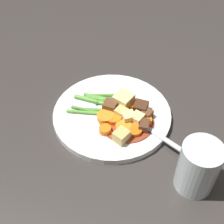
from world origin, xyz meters
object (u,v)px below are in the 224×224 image
meat_chunk_3 (144,126)px  fork (148,128)px  carrot_slice_7 (113,118)px  potato_chunk_2 (128,118)px  dinner_plate (112,114)px  carrot_slice_2 (105,130)px  water_glass (198,167)px  carrot_slice_1 (134,130)px  potato_chunk_3 (121,113)px  carrot_slice_5 (137,116)px  carrot_slice_4 (123,127)px  potato_chunk_1 (121,136)px  carrot_slice_6 (145,121)px  meat_chunk_0 (147,114)px  meat_chunk_2 (112,106)px  meat_chunk_1 (141,108)px  carrot_slice_3 (105,117)px  potato_chunk_0 (122,100)px  potato_chunk_4 (137,119)px  carrot_slice_0 (133,105)px

meat_chunk_3 → fork: meat_chunk_3 is taller
carrot_slice_7 → potato_chunk_2: size_ratio=1.38×
dinner_plate → potato_chunk_2: (0.04, 0.01, 0.02)m
carrot_slice_2 → water_glass: water_glass is taller
carrot_slice_1 → potato_chunk_3: (-0.05, 0.01, 0.00)m
dinner_plate → carrot_slice_5: size_ratio=9.42×
carrot_slice_4 → potato_chunk_1: potato_chunk_1 is taller
carrot_slice_6 → water_glass: water_glass is taller
meat_chunk_0 → meat_chunk_2: meat_chunk_2 is taller
potato_chunk_1 → meat_chunk_3: (0.01, 0.05, -0.00)m
carrot_slice_1 → meat_chunk_1: (-0.04, 0.05, 0.01)m
carrot_slice_3 → potato_chunk_1: 0.06m
potato_chunk_0 → potato_chunk_3: 0.04m
potato_chunk_2 → potato_chunk_4: 0.02m
meat_chunk_1 → fork: 0.05m
potato_chunk_1 → meat_chunk_2: bearing=155.2°
fork → meat_chunk_0: bearing=142.2°
potato_chunk_3 → carrot_slice_1: bearing=-7.8°
dinner_plate → potato_chunk_1: (0.07, -0.03, 0.02)m
carrot_slice_0 → potato_chunk_0: bearing=-145.9°
potato_chunk_2 → potato_chunk_3: bearing=-173.6°
potato_chunk_4 → meat_chunk_1: size_ratio=0.86×
potato_chunk_3 → carrot_slice_6: bearing=29.5°
meat_chunk_2 → carrot_slice_7: bearing=-31.0°
potato_chunk_0 → carrot_slice_5: bearing=-0.2°
dinner_plate → potato_chunk_3: size_ratio=10.81×
meat_chunk_2 → potato_chunk_4: bearing=17.4°
meat_chunk_3 → meat_chunk_2: bearing=-167.6°
carrot_slice_3 → potato_chunk_4: 0.07m
carrot_slice_3 → meat_chunk_3: size_ratio=1.32×
carrot_slice_6 → meat_chunk_3: bearing=-48.4°
carrot_slice_3 → fork: 0.09m
carrot_slice_0 → carrot_slice_6: same height
carrot_slice_3 → carrot_slice_5: bearing=56.8°
carrot_slice_0 → potato_chunk_2: potato_chunk_2 is taller
meat_chunk_0 → meat_chunk_3: size_ratio=0.79×
carrot_slice_1 → potato_chunk_2: potato_chunk_2 is taller
potato_chunk_3 → meat_chunk_2: bearing=-170.8°
carrot_slice_6 → meat_chunk_0: bearing=125.8°
potato_chunk_3 → dinner_plate: bearing=-161.0°
carrot_slice_7 → meat_chunk_0: meat_chunk_0 is taller
carrot_slice_4 → carrot_slice_7: size_ratio=0.95×
potato_chunk_2 → potato_chunk_4: (0.01, 0.01, -0.00)m
carrot_slice_0 → meat_chunk_0: bearing=4.8°
carrot_slice_3 → fork: (0.08, 0.05, -0.01)m
dinner_plate → water_glass: water_glass is taller
carrot_slice_4 → potato_chunk_1: 0.03m
carrot_slice_5 → potato_chunk_3: (-0.02, -0.02, 0.01)m
carrot_slice_0 → carrot_slice_5: (0.03, -0.01, -0.00)m
carrot_slice_4 → meat_chunk_2: meat_chunk_2 is taller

